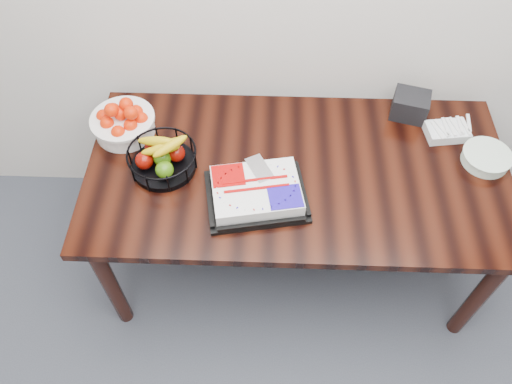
{
  "coord_description": "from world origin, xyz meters",
  "views": [
    {
      "loc": [
        -0.13,
        0.66,
        2.39
      ],
      "look_at": [
        -0.17,
        1.82,
        0.83
      ],
      "focal_mm": 35.0,
      "sensor_mm": 36.0,
      "label": 1
    }
  ],
  "objects_px": {
    "tangerine_bowl": "(122,119)",
    "napkin_box": "(410,105)",
    "fruit_basket": "(162,158)",
    "plate_stack": "(486,158)",
    "table": "(297,182)",
    "cake_tray": "(256,192)"
  },
  "relations": [
    {
      "from": "fruit_basket",
      "to": "plate_stack",
      "type": "bearing_deg",
      "value": 3.35
    },
    {
      "from": "cake_tray",
      "to": "napkin_box",
      "type": "height_order",
      "value": "napkin_box"
    },
    {
      "from": "fruit_basket",
      "to": "cake_tray",
      "type": "bearing_deg",
      "value": -20.18
    },
    {
      "from": "fruit_basket",
      "to": "napkin_box",
      "type": "xyz_separation_m",
      "value": [
        1.08,
        0.36,
        -0.01
      ]
    },
    {
      "from": "cake_tray",
      "to": "fruit_basket",
      "type": "relative_size",
      "value": 1.55
    },
    {
      "from": "table",
      "to": "napkin_box",
      "type": "height_order",
      "value": "napkin_box"
    },
    {
      "from": "fruit_basket",
      "to": "tangerine_bowl",
      "type": "bearing_deg",
      "value": 135.37
    },
    {
      "from": "fruit_basket",
      "to": "plate_stack",
      "type": "relative_size",
      "value": 1.4
    },
    {
      "from": "table",
      "to": "cake_tray",
      "type": "xyz_separation_m",
      "value": [
        -0.17,
        -0.15,
        0.12
      ]
    },
    {
      "from": "cake_tray",
      "to": "tangerine_bowl",
      "type": "distance_m",
      "value": 0.69
    },
    {
      "from": "table",
      "to": "fruit_basket",
      "type": "relative_size",
      "value": 6.22
    },
    {
      "from": "plate_stack",
      "to": "napkin_box",
      "type": "xyz_separation_m",
      "value": [
        -0.29,
        0.28,
        0.03
      ]
    },
    {
      "from": "table",
      "to": "napkin_box",
      "type": "distance_m",
      "value": 0.64
    },
    {
      "from": "tangerine_bowl",
      "to": "plate_stack",
      "type": "relative_size",
      "value": 1.37
    },
    {
      "from": "table",
      "to": "tangerine_bowl",
      "type": "distance_m",
      "value": 0.81
    },
    {
      "from": "cake_tray",
      "to": "napkin_box",
      "type": "distance_m",
      "value": 0.85
    },
    {
      "from": "tangerine_bowl",
      "to": "fruit_basket",
      "type": "xyz_separation_m",
      "value": [
        0.2,
        -0.2,
        -0.01
      ]
    },
    {
      "from": "table",
      "to": "plate_stack",
      "type": "distance_m",
      "value": 0.81
    },
    {
      "from": "plate_stack",
      "to": "napkin_box",
      "type": "distance_m",
      "value": 0.4
    },
    {
      "from": "tangerine_bowl",
      "to": "napkin_box",
      "type": "bearing_deg",
      "value": 6.99
    },
    {
      "from": "tangerine_bowl",
      "to": "table",
      "type": "bearing_deg",
      "value": -13.99
    },
    {
      "from": "plate_stack",
      "to": "napkin_box",
      "type": "bearing_deg",
      "value": 135.98
    }
  ]
}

